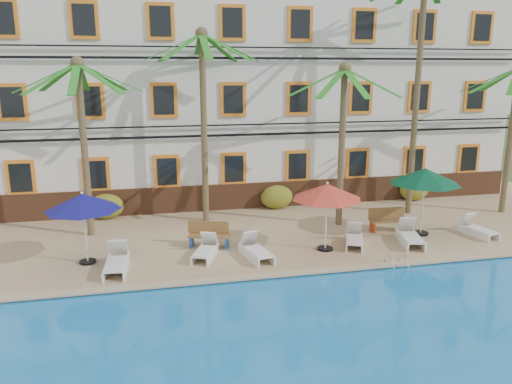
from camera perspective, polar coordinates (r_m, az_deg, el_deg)
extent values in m
plane|color=#384C23|center=(17.16, 6.61, -8.63)|extent=(100.00, 100.00, 0.00)
cube|color=tan|center=(21.62, 2.34, -3.40)|extent=(30.00, 12.00, 0.25)
cube|color=tan|center=(16.27, 7.68, -8.88)|extent=(30.00, 0.35, 0.06)
cube|color=silver|center=(25.55, -0.45, 10.97)|extent=(25.00, 6.00, 10.00)
cube|color=brown|center=(23.24, 1.14, -0.31)|extent=(25.00, 0.12, 1.20)
cube|color=orange|center=(22.94, -25.28, 1.49)|extent=(1.15, 0.10, 1.50)
cube|color=black|center=(22.89, -25.31, 1.47)|extent=(0.85, 0.04, 1.20)
cube|color=orange|center=(22.45, -17.81, 1.92)|extent=(1.15, 0.10, 1.50)
cube|color=black|center=(22.40, -17.82, 1.89)|extent=(0.85, 0.04, 1.20)
cube|color=orange|center=(22.36, -10.14, 2.32)|extent=(1.15, 0.10, 1.50)
cube|color=black|center=(22.31, -10.14, 2.30)|extent=(0.85, 0.04, 1.20)
cube|color=orange|center=(22.66, -2.54, 2.68)|extent=(1.15, 0.10, 1.50)
cube|color=black|center=(22.62, -2.52, 2.66)|extent=(0.85, 0.04, 1.20)
cube|color=orange|center=(23.35, 4.74, 2.98)|extent=(1.15, 0.10, 1.50)
cube|color=black|center=(23.31, 4.77, 2.96)|extent=(0.85, 0.04, 1.20)
cube|color=orange|center=(24.40, 11.50, 3.22)|extent=(1.15, 0.10, 1.50)
cube|color=black|center=(24.35, 11.55, 3.20)|extent=(0.85, 0.04, 1.20)
cube|color=orange|center=(25.75, 17.63, 3.39)|extent=(1.15, 0.10, 1.50)
cube|color=black|center=(25.71, 17.69, 3.37)|extent=(0.85, 0.04, 1.20)
cube|color=orange|center=(27.36, 23.10, 3.52)|extent=(1.15, 0.10, 1.50)
cube|color=black|center=(27.32, 23.16, 3.50)|extent=(0.85, 0.04, 1.20)
cube|color=orange|center=(22.56, -26.09, 9.20)|extent=(1.15, 0.10, 1.50)
cube|color=black|center=(22.51, -26.12, 9.19)|extent=(0.85, 0.04, 1.20)
cube|color=orange|center=(22.06, -18.41, 9.82)|extent=(1.15, 0.10, 1.50)
cube|color=black|center=(22.01, -18.42, 9.81)|extent=(0.85, 0.04, 1.20)
cube|color=orange|center=(21.96, -10.49, 10.27)|extent=(1.15, 0.10, 1.50)
cube|color=black|center=(21.91, -10.48, 10.27)|extent=(0.85, 0.04, 1.20)
cube|color=orange|center=(22.27, -2.63, 10.53)|extent=(1.15, 0.10, 1.50)
cube|color=black|center=(22.22, -2.61, 10.52)|extent=(0.85, 0.04, 1.20)
cube|color=orange|center=(22.97, 4.89, 10.60)|extent=(1.15, 0.10, 1.50)
cube|color=black|center=(22.93, 4.93, 10.59)|extent=(0.85, 0.04, 1.20)
cube|color=orange|center=(24.03, 11.86, 10.50)|extent=(1.15, 0.10, 1.50)
cube|color=black|center=(23.99, 11.91, 10.49)|extent=(0.85, 0.04, 1.20)
cube|color=orange|center=(25.40, 18.15, 10.28)|extent=(1.15, 0.10, 1.50)
cube|color=black|center=(25.36, 18.20, 10.27)|extent=(0.85, 0.04, 1.20)
cube|color=orange|center=(27.04, 23.73, 9.98)|extent=(1.15, 0.10, 1.50)
cube|color=black|center=(27.00, 23.79, 9.97)|extent=(0.85, 0.04, 1.20)
cube|color=orange|center=(22.60, -26.99, 17.28)|extent=(1.15, 0.10, 1.50)
cube|color=black|center=(22.55, -27.02, 17.29)|extent=(0.85, 0.04, 1.20)
cube|color=orange|center=(22.10, -19.07, 18.11)|extent=(1.15, 0.10, 1.50)
cube|color=black|center=(22.05, -19.08, 18.12)|extent=(0.85, 0.04, 1.20)
cube|color=orange|center=(22.01, -10.87, 18.61)|extent=(1.15, 0.10, 1.50)
cube|color=black|center=(21.96, -10.87, 18.62)|extent=(0.85, 0.04, 1.20)
cube|color=orange|center=(22.32, -2.72, 18.76)|extent=(1.15, 0.10, 1.50)
cube|color=black|center=(22.27, -2.70, 18.77)|extent=(0.85, 0.04, 1.20)
cube|color=orange|center=(23.02, 5.06, 18.57)|extent=(1.15, 0.10, 1.50)
cube|color=black|center=(22.97, 5.10, 18.58)|extent=(0.85, 0.04, 1.20)
cube|color=orange|center=(24.08, 12.25, 18.12)|extent=(1.15, 0.10, 1.50)
cube|color=black|center=(24.03, 12.30, 18.12)|extent=(0.85, 0.04, 1.20)
cube|color=orange|center=(25.44, 18.71, 17.48)|extent=(1.15, 0.10, 1.50)
cube|color=black|center=(25.40, 18.77, 17.48)|extent=(0.85, 0.04, 1.20)
cube|color=orange|center=(27.08, 24.41, 16.73)|extent=(1.15, 0.10, 1.50)
cube|color=black|center=(27.04, 24.47, 16.73)|extent=(0.85, 0.04, 1.20)
cube|color=black|center=(22.57, 1.26, 6.63)|extent=(25.00, 0.08, 0.10)
cube|color=black|center=(22.52, 1.27, 7.77)|extent=(25.00, 0.08, 0.06)
cube|color=black|center=(22.40, 1.31, 15.04)|extent=(25.00, 0.08, 0.10)
cube|color=black|center=(22.41, 1.31, 16.19)|extent=(25.00, 0.08, 0.06)
cylinder|color=brown|center=(19.83, -19.00, 4.30)|extent=(0.26, 0.26, 6.50)
sphere|color=brown|center=(19.60, -19.76, 13.70)|extent=(0.50, 0.50, 0.50)
cube|color=#1E741B|center=(20.73, -19.26, 12.27)|extent=(0.28, 2.29, 1.07)
cube|color=#1E741B|center=(20.51, -21.64, 12.06)|extent=(1.81, 1.81, 1.07)
cube|color=#1E741B|center=(19.77, -22.97, 11.91)|extent=(2.29, 0.28, 1.07)
cube|color=#1E741B|center=(18.92, -22.39, 11.92)|extent=(1.81, 1.81, 1.07)
cube|color=#1E741B|center=(18.47, -20.06, 12.10)|extent=(0.28, 2.29, 1.07)
cube|color=#1E741B|center=(18.72, -17.44, 12.31)|extent=(1.81, 1.81, 1.07)
cube|color=#1E741B|center=(19.50, -16.25, 12.43)|extent=(2.29, 0.28, 1.07)
cube|color=#1E741B|center=(20.33, -17.07, 12.41)|extent=(1.81, 1.81, 1.07)
cylinder|color=brown|center=(20.65, -5.96, 6.93)|extent=(0.26, 0.26, 7.65)
sphere|color=brown|center=(20.54, -6.24, 17.57)|extent=(0.50, 0.50, 0.50)
cube|color=#1E741B|center=(21.64, -6.55, 15.99)|extent=(0.28, 2.29, 1.07)
cube|color=#1E741B|center=(21.24, -8.69, 15.97)|extent=(1.81, 1.81, 1.07)
cube|color=#1E741B|center=(20.42, -9.50, 16.03)|extent=(2.29, 0.28, 1.07)
cube|color=#1E741B|center=(19.64, -8.35, 16.17)|extent=(1.81, 1.81, 1.07)
cube|color=#1E741B|center=(19.39, -5.81, 16.27)|extent=(0.28, 2.29, 1.07)
cube|color=#1E741B|center=(19.83, -3.53, 16.26)|extent=(1.81, 1.81, 1.07)
cube|color=#1E741B|center=(20.67, -2.94, 16.17)|extent=(2.29, 0.28, 1.07)
cube|color=#1E741B|center=(21.42, -4.23, 16.07)|extent=(1.81, 1.81, 1.07)
cylinder|color=brown|center=(20.40, 9.75, 4.83)|extent=(0.26, 0.26, 6.31)
sphere|color=brown|center=(20.16, 10.12, 13.73)|extent=(0.50, 0.50, 0.50)
cube|color=#1E741B|center=(21.22, 8.87, 12.37)|extent=(0.28, 2.29, 1.07)
cube|color=#1E741B|center=(20.63, 7.08, 12.39)|extent=(1.81, 1.81, 1.07)
cube|color=#1E741B|center=(19.76, 6.94, 12.33)|extent=(2.29, 0.28, 1.07)
cube|color=#1E741B|center=(19.12, 8.71, 12.23)|extent=(1.81, 1.81, 1.07)
cube|color=#1E741B|center=(19.12, 11.37, 12.12)|extent=(0.28, 2.29, 1.07)
cube|color=#1E741B|center=(19.75, 13.17, 12.08)|extent=(1.81, 1.81, 1.07)
cube|color=#1E741B|center=(20.62, 13.05, 12.14)|extent=(2.29, 0.28, 1.07)
cube|color=#1E741B|center=(21.22, 11.28, 12.27)|extent=(1.81, 1.81, 1.07)
cylinder|color=brown|center=(22.68, 17.87, 10.17)|extent=(0.26, 0.26, 10.17)
cylinder|color=brown|center=(24.62, 27.02, 5.09)|extent=(0.26, 0.26, 6.35)
cube|color=#1E741B|center=(25.32, 26.05, 11.45)|extent=(0.28, 2.29, 1.07)
cube|color=#1E741B|center=(24.56, 25.03, 11.53)|extent=(1.81, 1.81, 1.07)
cube|color=#1E741B|center=(23.72, 25.56, 11.44)|extent=(2.29, 0.28, 1.07)
ellipsoid|color=#2C5317|center=(22.39, -16.78, -1.59)|extent=(1.50, 0.90, 1.10)
ellipsoid|color=#2C5317|center=(23.03, 2.39, -0.58)|extent=(1.50, 0.90, 1.10)
ellipsoid|color=#2C5317|center=(25.68, 17.65, 0.28)|extent=(1.50, 0.90, 1.10)
cylinder|color=black|center=(17.72, -18.67, -7.55)|extent=(0.55, 0.55, 0.08)
cylinder|color=silver|center=(17.36, -18.96, -4.04)|extent=(0.06, 0.06, 2.36)
cone|color=navy|center=(17.10, -19.20, -1.06)|extent=(2.45, 2.45, 0.54)
sphere|color=silver|center=(17.04, -19.28, -0.11)|extent=(0.10, 0.10, 0.10)
cylinder|color=black|center=(18.15, 7.89, -6.41)|extent=(0.56, 0.56, 0.08)
cylinder|color=silver|center=(17.78, 8.02, -2.91)|extent=(0.06, 0.06, 2.39)
cone|color=red|center=(17.53, 8.12, 0.06)|extent=(2.49, 2.49, 0.55)
sphere|color=silver|center=(17.47, 8.15, 1.01)|extent=(0.10, 0.10, 0.10)
cylinder|color=black|center=(20.63, 18.27, -4.48)|extent=(0.61, 0.61, 0.09)
cylinder|color=silver|center=(20.29, 18.54, -1.10)|extent=(0.06, 0.06, 2.60)
cone|color=#074329|center=(20.06, 18.76, 1.74)|extent=(2.71, 2.71, 0.60)
sphere|color=silver|center=(20.00, 18.83, 2.65)|extent=(0.10, 0.10, 0.10)
cube|color=white|center=(16.43, -15.78, -7.96)|extent=(0.69, 1.36, 0.06)
cube|color=white|center=(17.20, -15.50, -6.10)|extent=(0.64, 0.52, 0.67)
cube|color=white|center=(16.77, -16.70, -8.21)|extent=(0.16, 1.90, 0.31)
cube|color=white|center=(16.69, -14.58, -8.16)|extent=(0.16, 1.90, 0.31)
cube|color=white|center=(17.07, -6.01, -6.80)|extent=(0.93, 1.28, 0.05)
cube|color=white|center=(17.73, -5.35, -5.27)|extent=(0.66, 0.60, 0.58)
cube|color=white|center=(17.39, -6.67, -6.96)|extent=(0.66, 1.57, 0.27)
cube|color=white|center=(17.26, -4.93, -7.08)|extent=(0.66, 1.57, 0.27)
cube|color=white|center=(16.90, 0.36, -6.85)|extent=(0.81, 1.34, 0.06)
cube|color=white|center=(17.58, -0.79, -5.26)|extent=(0.66, 0.57, 0.63)
cube|color=white|center=(17.06, -0.87, -7.24)|extent=(0.40, 1.77, 0.29)
cube|color=white|center=(17.27, 0.92, -6.97)|extent=(0.40, 1.77, 0.29)
cube|color=white|center=(18.45, 11.17, -5.40)|extent=(0.94, 1.28, 0.05)
cube|color=white|center=(19.15, 11.18, -4.03)|extent=(0.66, 0.60, 0.58)
cube|color=white|center=(18.71, 10.32, -5.58)|extent=(0.69, 1.54, 0.27)
cube|color=white|center=(18.72, 11.96, -5.64)|extent=(0.69, 1.54, 0.27)
cube|color=white|center=(19.08, 17.42, -5.01)|extent=(0.93, 1.44, 0.06)
cube|color=white|center=(19.85, 16.80, -3.52)|extent=(0.72, 0.63, 0.66)
cube|color=white|center=(19.29, 16.31, -5.26)|extent=(0.54, 1.84, 0.31)
cube|color=white|center=(19.45, 18.07, -5.24)|extent=(0.54, 1.84, 0.31)
cube|color=white|center=(21.05, 24.43, -3.98)|extent=(0.77, 1.26, 0.05)
cube|color=white|center=(21.51, 22.89, -2.88)|extent=(0.62, 0.53, 0.59)
cube|color=white|center=(21.04, 23.44, -4.32)|extent=(0.39, 1.65, 0.27)
cube|color=white|center=(21.44, 24.43, -4.10)|extent=(0.39, 1.65, 0.27)
cube|color=olive|center=(18.16, -5.38, -5.01)|extent=(1.57, 0.89, 0.06)
cube|color=olive|center=(18.28, -5.27, -3.99)|extent=(1.44, 0.52, 0.45)
cube|color=navy|center=(18.37, -7.36, -5.61)|extent=(0.22, 0.45, 0.40)
cube|color=navy|center=(18.13, -3.34, -5.78)|extent=(0.22, 0.45, 0.40)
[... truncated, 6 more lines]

